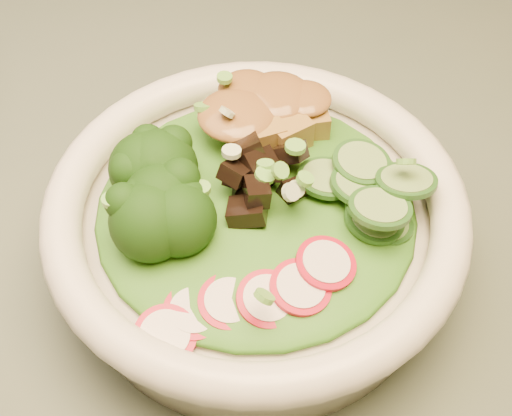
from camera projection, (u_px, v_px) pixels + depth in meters
name	position (u px, v px, depth m)	size (l,w,h in m)	color
dining_table	(300.00, 269.00, 0.67)	(1.20, 0.80, 0.75)	black
salad_bowl	(256.00, 227.00, 0.50)	(0.29, 0.29, 0.08)	silver
lettuce_bed	(256.00, 207.00, 0.48)	(0.22, 0.22, 0.03)	#255B13
broccoli_florets	(154.00, 195.00, 0.47)	(0.09, 0.08, 0.05)	black
radish_slices	(264.00, 293.00, 0.43)	(0.12, 0.04, 0.02)	#A80C22
cucumber_slices	(361.00, 194.00, 0.47)	(0.08, 0.08, 0.04)	#77A45B
mushroom_heap	(256.00, 178.00, 0.48)	(0.08, 0.08, 0.04)	black
tofu_cubes	(256.00, 123.00, 0.52)	(0.10, 0.06, 0.04)	olive
peanut_sauce	(256.00, 109.00, 0.50)	(0.08, 0.06, 0.02)	brown
scallion_garnish	(256.00, 182.00, 0.46)	(0.21, 0.21, 0.03)	#63AB3C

